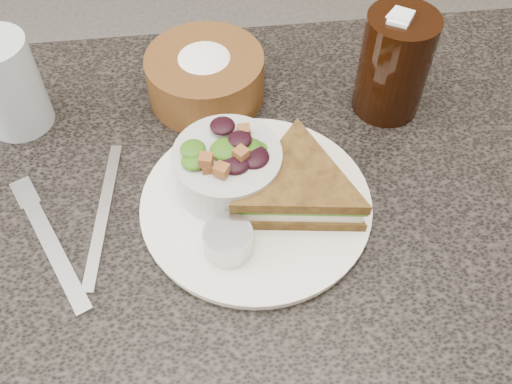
{
  "coord_description": "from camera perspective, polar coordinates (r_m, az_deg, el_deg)",
  "views": [
    {
      "loc": [
        -0.01,
        -0.4,
        1.3
      ],
      "look_at": [
        0.04,
        -0.0,
        0.78
      ],
      "focal_mm": 40.0,
      "sensor_mm": 36.0,
      "label": 1
    }
  ],
  "objects": [
    {
      "name": "dining_table",
      "position": [
        1.01,
        -2.08,
        -14.31
      ],
      "size": [
        1.0,
        0.7,
        0.75
      ],
      "primitive_type": "cube",
      "color": "black",
      "rests_on": "floor"
    },
    {
      "name": "salad_bowl",
      "position": [
        0.67,
        -2.88,
        2.93
      ],
      "size": [
        0.16,
        0.16,
        0.07
      ],
      "primitive_type": null,
      "rotation": [
        0.0,
        0.0,
        -0.31
      ],
      "color": "#ABB1AE",
      "rests_on": "dinner_plate"
    },
    {
      "name": "fork",
      "position": [
        0.69,
        -19.63,
        -5.34
      ],
      "size": [
        0.1,
        0.18,
        0.01
      ],
      "primitive_type": "cube",
      "rotation": [
        0.0,
        0.0,
        0.45
      ],
      "color": "#A6AAAF",
      "rests_on": "dining_table"
    },
    {
      "name": "water_glass",
      "position": [
        0.8,
        -23.64,
        9.82
      ],
      "size": [
        0.11,
        0.11,
        0.13
      ],
      "primitive_type": "cylinder",
      "rotation": [
        0.0,
        0.0,
        -0.42
      ],
      "color": "#ABBBC8",
      "rests_on": "dining_table"
    },
    {
      "name": "sandwich",
      "position": [
        0.66,
        4.23,
        0.44
      ],
      "size": [
        0.2,
        0.2,
        0.05
      ],
      "primitive_type": null,
      "rotation": [
        0.0,
        0.0,
        -0.14
      ],
      "color": "brown",
      "rests_on": "dinner_plate"
    },
    {
      "name": "bread_basket",
      "position": [
        0.79,
        -5.12,
        12.03
      ],
      "size": [
        0.2,
        0.2,
        0.09
      ],
      "primitive_type": null,
      "rotation": [
        0.0,
        0.0,
        0.26
      ],
      "color": "brown",
      "rests_on": "dining_table"
    },
    {
      "name": "orange_wedge",
      "position": [
        0.7,
        -0.52,
        3.77
      ],
      "size": [
        0.1,
        0.1,
        0.03
      ],
      "primitive_type": "cone",
      "rotation": [
        0.0,
        0.0,
        0.72
      ],
      "color": "orange",
      "rests_on": "dinner_plate"
    },
    {
      "name": "knife",
      "position": [
        0.7,
        -15.01,
        -2.03
      ],
      "size": [
        0.04,
        0.21,
        0.0
      ],
      "primitive_type": "cube",
      "rotation": [
        0.0,
        0.0,
        -0.12
      ],
      "color": "#B0B0B0",
      "rests_on": "dining_table"
    },
    {
      "name": "dinner_plate",
      "position": [
        0.68,
        0.0,
        -1.24
      ],
      "size": [
        0.27,
        0.27,
        0.01
      ],
      "primitive_type": "cylinder",
      "color": "silver",
      "rests_on": "dining_table"
    },
    {
      "name": "cola_glass",
      "position": [
        0.77,
        13.71,
        12.61
      ],
      "size": [
        0.11,
        0.11,
        0.15
      ],
      "primitive_type": null,
      "rotation": [
        0.0,
        0.0,
        0.18
      ],
      "color": "black",
      "rests_on": "dining_table"
    },
    {
      "name": "dressing_ramekin",
      "position": [
        0.62,
        -2.79,
        -4.94
      ],
      "size": [
        0.07,
        0.07,
        0.03
      ],
      "primitive_type": "cylinder",
      "rotation": [
        0.0,
        0.0,
        -0.37
      ],
      "color": "#AEAFB0",
      "rests_on": "dinner_plate"
    }
  ]
}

